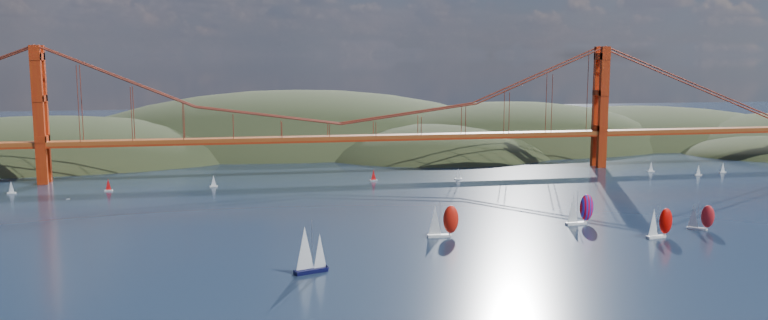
{
  "coord_description": "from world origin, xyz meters",
  "views": [
    {
      "loc": [
        -41.71,
        -137.3,
        51.05
      ],
      "look_at": [
        1.89,
        90.0,
        18.59
      ],
      "focal_mm": 35.0,
      "sensor_mm": 36.0,
      "label": 1
    }
  ],
  "objects_px": {
    "racer_1": "(659,222)",
    "racer_0": "(442,220)",
    "racer_2": "(700,216)",
    "racer_rwb": "(579,208)",
    "sloop_navy": "(309,250)"
  },
  "relations": [
    {
      "from": "racer_0",
      "to": "racer_rwb",
      "type": "xyz_separation_m",
      "value": [
        45.07,
        7.51,
        0.11
      ]
    },
    {
      "from": "racer_1",
      "to": "racer_2",
      "type": "xyz_separation_m",
      "value": [
        17.09,
        6.46,
        -0.42
      ]
    },
    {
      "from": "sloop_navy",
      "to": "racer_rwb",
      "type": "distance_m",
      "value": 92.49
    },
    {
      "from": "racer_1",
      "to": "racer_rwb",
      "type": "bearing_deg",
      "value": 116.71
    },
    {
      "from": "sloop_navy",
      "to": "racer_0",
      "type": "relative_size",
      "value": 1.24
    },
    {
      "from": "racer_0",
      "to": "racer_1",
      "type": "bearing_deg",
      "value": -8.99
    },
    {
      "from": "racer_2",
      "to": "racer_rwb",
      "type": "height_order",
      "value": "racer_rwb"
    },
    {
      "from": "racer_2",
      "to": "racer_0",
      "type": "bearing_deg",
      "value": -150.72
    },
    {
      "from": "racer_1",
      "to": "racer_0",
      "type": "bearing_deg",
      "value": 158.37
    },
    {
      "from": "racer_1",
      "to": "racer_2",
      "type": "bearing_deg",
      "value": 10.68
    },
    {
      "from": "racer_1",
      "to": "racer_rwb",
      "type": "height_order",
      "value": "racer_rwb"
    },
    {
      "from": "racer_0",
      "to": "racer_rwb",
      "type": "bearing_deg",
      "value": 12.06
    },
    {
      "from": "sloop_navy",
      "to": "racer_0",
      "type": "xyz_separation_m",
      "value": [
        40.21,
        28.31,
        -0.74
      ]
    },
    {
      "from": "sloop_navy",
      "to": "racer_rwb",
      "type": "bearing_deg",
      "value": 3.03
    },
    {
      "from": "racer_1",
      "to": "racer_rwb",
      "type": "distance_m",
      "value": 24.69
    }
  ]
}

